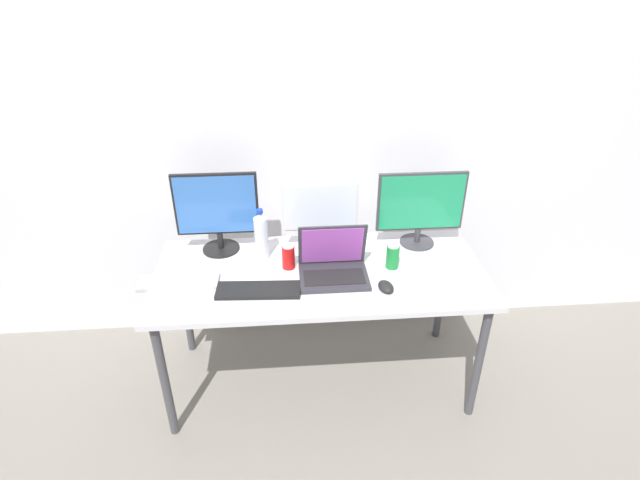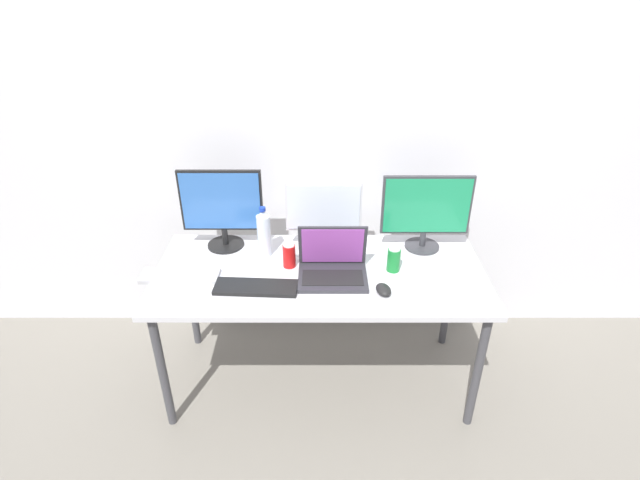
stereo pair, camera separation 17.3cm
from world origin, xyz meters
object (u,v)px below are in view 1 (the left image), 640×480
Objects in this scene: monitor_center at (320,213)px; monitor_right at (421,206)px; soda_can_by_laptop at (288,257)px; keyboard_main at (258,290)px; mouse_by_keyboard at (386,287)px; keyboard_aux at (179,282)px; work_desk at (320,281)px; monitor_left at (217,210)px; soda_can_near_keyboard at (393,257)px; laptop_silver at (333,265)px; water_bottle at (261,236)px.

monitor_right is at bearing -0.10° from monitor_center.
monitor_center is 3.18× the size of soda_can_by_laptop.
mouse_by_keyboard is (0.61, -0.03, 0.01)m from keyboard_main.
soda_can_by_laptop is (0.54, 0.11, 0.05)m from keyboard_aux.
monitor_right is 1.30m from keyboard_aux.
monitor_left is at bearing 154.03° from work_desk.
monitor_left is 3.51× the size of soda_can_near_keyboard.
laptop_silver is 1.20× the size of water_bottle.
laptop_silver is 0.88× the size of keyboard_aux.
monitor_center reaches higher than soda_can_by_laptop.
soda_can_by_laptop reaches higher than work_desk.
laptop_silver is (-0.50, -0.28, -0.17)m from monitor_right.
laptop_silver is 0.76m from keyboard_aux.
monitor_right reaches higher than keyboard_main.
laptop_silver is at bearing 2.04° from keyboard_aux.
soda_can_near_keyboard is at bearing -15.45° from monitor_left.
mouse_by_keyboard is (0.24, -0.15, -0.04)m from laptop_silver.
mouse_by_keyboard reaches higher than work_desk.
soda_can_near_keyboard is (0.66, -0.15, -0.07)m from water_bottle.
laptop_silver reaches higher than keyboard_main.
mouse_by_keyboard is at bearing -30.49° from water_bottle.
keyboard_main is at bearing -155.48° from monitor_right.
soda_can_by_laptop is (-0.71, -0.19, -0.16)m from monitor_right.
laptop_silver reaches higher than keyboard_aux.
soda_can_by_laptop is (-0.22, 0.09, 0.00)m from laptop_silver.
soda_can_near_keyboard and soda_can_by_laptop have the same top height.
laptop_silver is 0.41m from water_bottle.
work_desk is 4.15× the size of monitor_center.
monitor_right is 3.73× the size of soda_can_near_keyboard.
monitor_right is (1.08, -0.02, -0.01)m from monitor_left.
keyboard_main is at bearing -129.54° from monitor_center.
monitor_right reaches higher than soda_can_by_laptop.
soda_can_near_keyboard is 1.00× the size of soda_can_by_laptop.
mouse_by_keyboard is 0.21m from soda_can_near_keyboard.
soda_can_by_laptop is at bearing 138.35° from mouse_by_keyboard.
soda_can_by_laptop is at bearing 57.07° from keyboard_main.
monitor_right is at bearing 50.57° from soda_can_near_keyboard.
soda_can_near_keyboard reaches higher than work_desk.
soda_can_near_keyboard is at bearing -12.85° from water_bottle.
monitor_right is at bearing 13.83° from keyboard_aux.
soda_can_by_laptop is at bearing 158.30° from laptop_silver.
soda_can_by_laptop is (0.14, -0.11, -0.07)m from water_bottle.
monitor_center is 0.33m from water_bottle.
keyboard_aux is at bearing -151.31° from water_bottle.
soda_can_near_keyboard is at bearing 56.23° from mouse_by_keyboard.
work_desk is at bearing -25.97° from monitor_left.
work_desk is 4.37× the size of keyboard_aux.
monitor_left reaches higher than work_desk.
mouse_by_keyboard is 0.80× the size of soda_can_near_keyboard.
monitor_center is at bearing 109.02° from mouse_by_keyboard.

